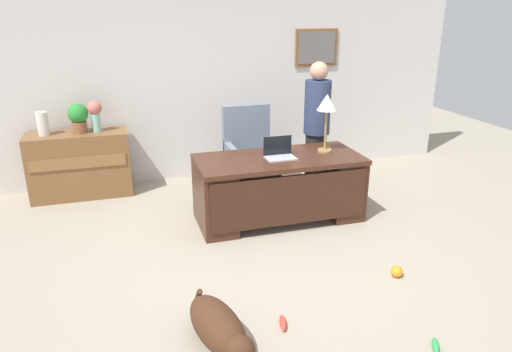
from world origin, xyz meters
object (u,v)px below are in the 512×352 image
at_px(dog_lying, 219,328).
at_px(potted_plant, 78,117).
at_px(armchair, 250,156).
at_px(desk, 279,186).
at_px(desk_lamp, 327,106).
at_px(dog_toy_bone, 283,323).
at_px(laptop, 279,153).
at_px(dog_toy_ball, 397,272).
at_px(person_standing, 316,128).
at_px(credenza, 80,165).
at_px(dog_toy_plush, 436,346).
at_px(vase_empty, 43,124).
at_px(vase_with_flowers, 95,113).

distance_m(dog_lying, potted_plant, 3.57).
bearing_deg(armchair, desk, -83.60).
bearing_deg(desk_lamp, dog_lying, -130.27).
relative_size(desk_lamp, potted_plant, 1.81).
relative_size(armchair, potted_plant, 3.12).
height_order(potted_plant, dog_toy_bone, potted_plant).
relative_size(dog_lying, laptop, 2.68).
distance_m(dog_toy_ball, dog_toy_bone, 1.26).
xyz_separation_m(laptop, dog_toy_bone, (-0.60, -1.83, -0.76)).
bearing_deg(person_standing, credenza, 164.31).
bearing_deg(credenza, dog_toy_bone, -64.39).
xyz_separation_m(credenza, laptop, (2.15, -1.40, 0.38)).
bearing_deg(desk_lamp, dog_toy_plush, -95.21).
distance_m(laptop, dog_toy_plush, 2.53).
bearing_deg(potted_plant, desk_lamp, -26.60).
height_order(laptop, dog_toy_bone, laptop).
distance_m(vase_empty, dog_toy_ball, 4.34).
height_order(desk_lamp, vase_with_flowers, desk_lamp).
xyz_separation_m(dog_lying, potted_plant, (-0.99, 3.32, 0.86)).
xyz_separation_m(armchair, desk_lamp, (0.66, -0.78, 0.75)).
bearing_deg(desk_lamp, armchair, 130.16).
height_order(laptop, potted_plant, potted_plant).
bearing_deg(vase_empty, dog_lying, -67.15).
xyz_separation_m(vase_empty, dog_toy_ball, (3.12, -2.87, -0.91)).
bearing_deg(dog_lying, armchair, 69.80).
height_order(credenza, armchair, armchair).
xyz_separation_m(person_standing, vase_with_flowers, (-2.60, 0.80, 0.19)).
xyz_separation_m(credenza, dog_toy_ball, (2.76, -2.87, -0.36)).
height_order(person_standing, potted_plant, person_standing).
height_order(desk, potted_plant, potted_plant).
relative_size(desk, person_standing, 1.09).
bearing_deg(potted_plant, vase_empty, 180.00).
relative_size(vase_empty, dog_toy_ball, 2.71).
xyz_separation_m(laptop, vase_empty, (-2.51, 1.40, 0.17)).
distance_m(credenza, person_standing, 2.99).
bearing_deg(laptop, armchair, 96.28).
bearing_deg(laptop, dog_toy_plush, -81.78).
height_order(credenza, potted_plant, potted_plant).
height_order(laptop, vase_empty, vase_empty).
bearing_deg(dog_lying, desk, 59.62).
height_order(desk, dog_lying, desk).
relative_size(credenza, vase_with_flowers, 3.17).
distance_m(desk, dog_lying, 2.22).
relative_size(credenza, dog_toy_plush, 6.86).
xyz_separation_m(credenza, vase_empty, (-0.36, 0.00, 0.55)).
height_order(person_standing, vase_empty, person_standing).
distance_m(dog_lying, desk_lamp, 2.82).
height_order(vase_with_flowers, potted_plant, vase_with_flowers).
bearing_deg(laptop, person_standing, 40.59).
distance_m(laptop, desk_lamp, 0.74).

